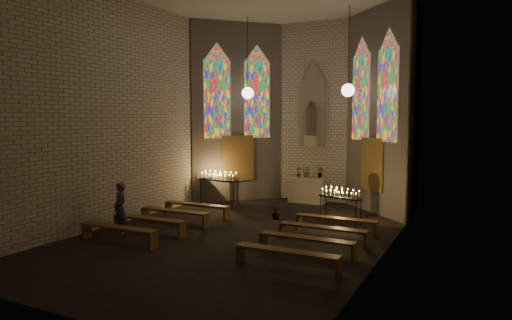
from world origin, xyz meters
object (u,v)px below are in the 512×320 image
at_px(altar, 307,190).
at_px(votive_stand_right, 340,195).
at_px(visitor, 120,208).
at_px(aisle_flower_pot, 276,213).
at_px(votive_stand_left, 219,178).

relative_size(altar, votive_stand_right, 0.97).
xyz_separation_m(altar, visitor, (-3.06, -6.90, 0.24)).
bearing_deg(aisle_flower_pot, votive_stand_left, 155.13).
height_order(altar, visitor, visitor).
bearing_deg(votive_stand_left, aisle_flower_pot, -20.23).
xyz_separation_m(altar, aisle_flower_pot, (0.13, -3.27, -0.27)).
bearing_deg(votive_stand_right, votive_stand_left, -171.62).
xyz_separation_m(votive_stand_left, visitor, (-0.20, -5.00, -0.29)).
distance_m(altar, visitor, 7.55).
height_order(altar, votive_stand_right, votive_stand_right).
bearing_deg(votive_stand_left, votive_stand_right, -6.19).
distance_m(aisle_flower_pot, visitor, 4.85).
distance_m(aisle_flower_pot, votive_stand_right, 2.15).
xyz_separation_m(votive_stand_left, votive_stand_right, (4.98, -0.95, -0.13)).
bearing_deg(visitor, votive_stand_left, 107.06).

